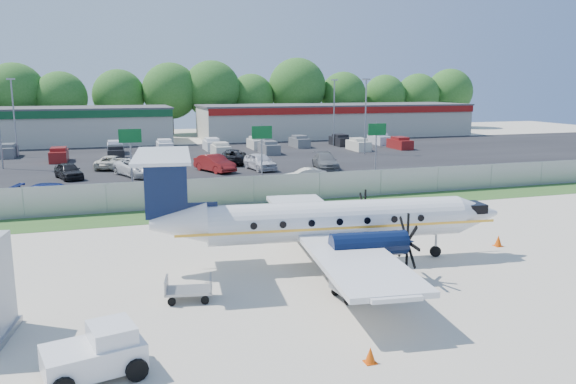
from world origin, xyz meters
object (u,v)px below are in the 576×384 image
object	(u,v)px
baggage_cart_far	(357,286)
pushback_tug	(98,353)
baggage_cart_near	(189,290)
aircraft	(329,221)

from	to	relation	value
baggage_cart_far	pushback_tug	bearing A→B (deg)	-161.29
pushback_tug	baggage_cart_near	size ratio (longest dim) A/B	1.55
baggage_cart_far	baggage_cart_near	bearing A→B (deg)	164.69
aircraft	baggage_cart_far	bearing A→B (deg)	-97.26
baggage_cart_near	baggage_cart_far	bearing A→B (deg)	-15.31
aircraft	baggage_cart_near	bearing A→B (deg)	-159.14
baggage_cart_near	baggage_cart_far	world-z (taller)	baggage_cart_far
pushback_tug	baggage_cart_far	size ratio (longest dim) A/B	1.50
pushback_tug	baggage_cart_far	world-z (taller)	pushback_tug
aircraft	pushback_tug	bearing A→B (deg)	-143.14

